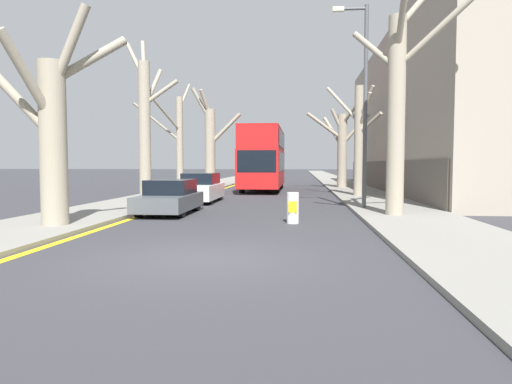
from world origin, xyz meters
TOP-DOWN VIEW (x-y plane):
  - ground_plane at (0.00, 0.00)m, footprint 300.00×300.00m
  - sidewalk_left at (-5.69, 50.00)m, footprint 3.44×120.00m
  - sidewalk_right at (5.69, 50.00)m, footprint 3.44×120.00m
  - building_facade_right at (12.40, 23.57)m, footprint 10.08×30.59m
  - kerb_line_stripe at (-3.79, 50.00)m, footprint 0.24×120.00m
  - street_tree_left_0 at (-5.08, 3.69)m, footprint 3.66×3.02m
  - street_tree_left_1 at (-5.11, 11.55)m, footprint 3.21×2.43m
  - street_tree_left_2 at (-5.40, 18.19)m, footprint 2.69×5.18m
  - street_tree_left_3 at (-5.06, 26.50)m, footprint 3.91×1.47m
  - street_tree_right_0 at (5.30, 7.37)m, footprint 4.24×3.54m
  - street_tree_right_1 at (5.17, 17.16)m, footprint 2.82×3.51m
  - street_tree_right_2 at (5.01, 25.82)m, footprint 4.64×3.72m
  - double_decker_bus at (-0.65, 23.33)m, footprint 2.63×10.31m
  - parked_car_0 at (-2.94, 7.96)m, footprint 1.76×3.93m
  - parked_car_1 at (-2.94, 13.21)m, footprint 1.74×4.14m
  - lamp_post at (4.39, 9.77)m, footprint 1.40×0.20m
  - traffic_bollard at (1.71, 5.58)m, footprint 0.38×0.39m

SIDE VIEW (x-z plane):
  - ground_plane at x=0.00m, z-range 0.00..0.00m
  - kerb_line_stripe at x=-3.79m, z-range 0.00..0.01m
  - sidewalk_left at x=-5.69m, z-range 0.00..0.12m
  - sidewalk_right at x=5.69m, z-range 0.00..0.12m
  - traffic_bollard at x=1.71m, z-range 0.00..0.98m
  - parked_car_0 at x=-2.94m, z-range -0.03..1.25m
  - parked_car_1 at x=-2.94m, z-range -0.04..1.39m
  - double_decker_bus at x=-0.65m, z-range 0.28..4.57m
  - street_tree_left_0 at x=-5.08m, z-range -0.32..5.96m
  - street_tree_right_2 at x=5.01m, z-range -0.23..6.78m
  - street_tree_left_2 at x=-5.40m, z-range -0.24..6.83m
  - street_tree_right_1 at x=5.17m, z-range 0.13..6.62m
  - street_tree_left_3 at x=-5.06m, z-range -0.44..7.32m
  - street_tree_left_1 at x=-5.11m, z-range -0.27..7.61m
  - street_tree_right_0 at x=5.30m, z-range -0.48..8.55m
  - lamp_post at x=4.39m, z-range 0.46..8.55m
  - building_facade_right at x=12.40m, z-range -0.01..10.25m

